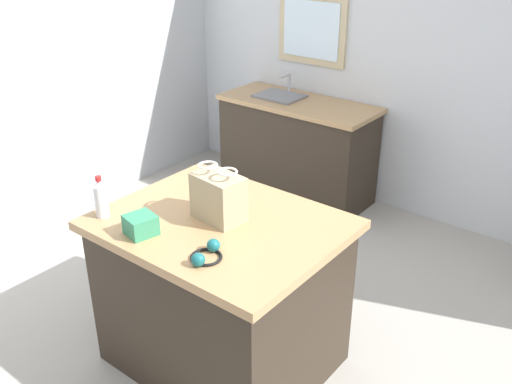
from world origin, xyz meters
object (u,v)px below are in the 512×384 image
object	(u,v)px
shopping_bag	(219,197)
ear_defenders	(206,254)
bottle	(101,199)
kitchen_island	(222,293)
small_box	(141,225)

from	to	relation	value
shopping_bag	ear_defenders	xyz separation A→B (m)	(0.21, -0.32, -0.10)
shopping_bag	bottle	world-z (taller)	shopping_bag
ear_defenders	kitchen_island	bearing A→B (deg)	121.46
kitchen_island	bottle	bearing A→B (deg)	-146.44
kitchen_island	ear_defenders	distance (m)	0.59
small_box	shopping_bag	bearing A→B (deg)	61.27
kitchen_island	bottle	distance (m)	0.83
kitchen_island	ear_defenders	bearing A→B (deg)	-58.54
shopping_bag	ear_defenders	world-z (taller)	shopping_bag
kitchen_island	ear_defenders	xyz separation A→B (m)	(0.19, -0.30, 0.48)
bottle	small_box	bearing A→B (deg)	0.34
small_box	bottle	distance (m)	0.30
shopping_bag	kitchen_island	bearing A→B (deg)	-41.32
kitchen_island	small_box	xyz separation A→B (m)	(-0.22, -0.34, 0.50)
shopping_bag	small_box	size ratio (longest dim) A/B	2.09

